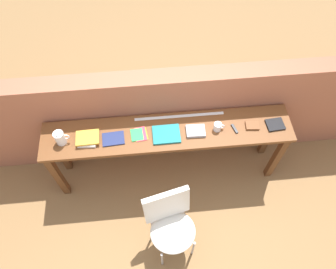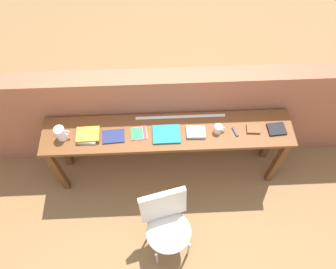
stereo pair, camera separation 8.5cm
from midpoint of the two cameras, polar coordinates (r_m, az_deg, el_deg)
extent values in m
plane|color=olive|center=(3.89, -0.28, -10.21)|extent=(40.00, 40.00, 0.00)
cube|color=#9E5B42|center=(3.61, -1.25, 3.17)|extent=(6.00, 0.20, 1.31)
cube|color=brown|center=(3.26, -0.83, 0.35)|extent=(2.50, 0.44, 0.04)
cube|color=#5B341A|center=(3.72, -19.25, -6.84)|extent=(0.07, 0.07, 0.84)
cube|color=#5B341A|center=(3.79, 17.74, -3.84)|extent=(0.07, 0.07, 0.84)
cube|color=#5B341A|center=(3.86, -18.84, -2.56)|extent=(0.07, 0.07, 0.84)
cube|color=#5B341A|center=(3.94, 16.57, 0.24)|extent=(0.07, 0.07, 0.84)
ellipsoid|color=silver|center=(3.28, 0.08, -16.59)|extent=(0.53, 0.51, 0.08)
cube|color=silver|center=(3.10, -1.06, -12.21)|extent=(0.45, 0.20, 0.40)
cylinder|color=#B2B2B7|center=(3.47, -1.79, -20.88)|extent=(0.02, 0.02, 0.41)
cylinder|color=#B2B2B7|center=(3.50, 3.67, -19.15)|extent=(0.02, 0.02, 0.41)
cylinder|color=#B2B2B7|center=(3.55, -3.40, -16.12)|extent=(0.02, 0.02, 0.41)
cylinder|color=#B2B2B7|center=(3.57, 1.83, -14.51)|extent=(0.02, 0.02, 0.41)
cylinder|color=white|center=(3.29, -19.00, -0.58)|extent=(0.10, 0.10, 0.15)
cone|color=white|center=(3.20, -19.48, -0.22)|extent=(0.04, 0.03, 0.04)
torus|color=white|center=(3.27, -18.08, -0.41)|extent=(0.07, 0.01, 0.07)
cube|color=white|center=(3.27, -14.58, -0.92)|extent=(0.19, 0.18, 0.03)
cube|color=gold|center=(3.26, -14.57, -0.55)|extent=(0.23, 0.17, 0.02)
cube|color=navy|center=(3.24, -10.25, -0.75)|extent=(0.22, 0.16, 0.02)
cube|color=orange|center=(3.23, -5.50, 0.00)|extent=(0.14, 0.16, 0.00)
cube|color=#E5334C|center=(3.23, -5.54, 0.07)|extent=(0.13, 0.17, 0.00)
cube|color=green|center=(3.23, -6.18, -0.03)|extent=(0.13, 0.15, 0.00)
cube|color=#19757A|center=(3.21, -1.05, 0.02)|extent=(0.27, 0.22, 0.02)
cube|color=#9E9EA3|center=(3.23, 4.09, 0.59)|extent=(0.19, 0.15, 0.03)
cylinder|color=white|center=(3.25, 7.87, 1.33)|extent=(0.08, 0.08, 0.09)
torus|color=white|center=(3.25, 8.63, 1.39)|extent=(0.06, 0.01, 0.06)
cube|color=black|center=(3.30, 10.79, 0.98)|extent=(0.06, 0.11, 0.02)
cube|color=brown|center=(3.36, 13.76, 1.50)|extent=(0.14, 0.11, 0.02)
cube|color=black|center=(3.43, 17.48, 1.65)|extent=(0.18, 0.16, 0.02)
cube|color=silver|center=(3.34, 1.26, 3.19)|extent=(0.91, 0.03, 0.00)
camera|label=1|loc=(0.04, -90.76, -1.22)|focal=35.00mm
camera|label=2|loc=(0.04, 89.24, 1.22)|focal=35.00mm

